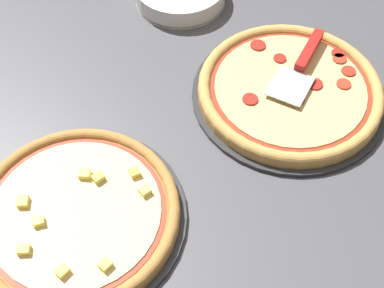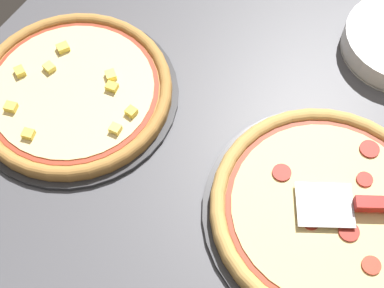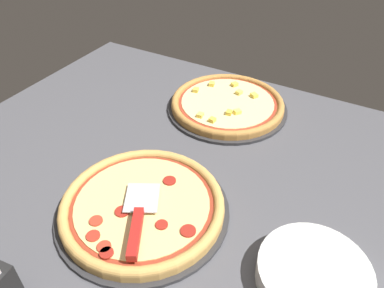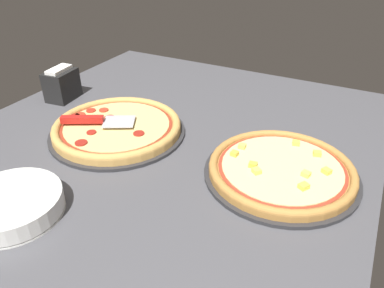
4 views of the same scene
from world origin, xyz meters
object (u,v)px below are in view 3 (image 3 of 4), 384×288
(pizza_front, at_px, (142,205))
(serving_spatula, at_px, (137,224))
(plate_stack, at_px, (313,275))
(pizza_back, at_px, (227,103))

(pizza_front, relative_size, serving_spatula, 1.79)
(pizza_front, bearing_deg, plate_stack, 2.17)
(pizza_back, xyz_separation_m, serving_spatula, (0.05, -0.59, 0.03))
(serving_spatula, height_order, plate_stack, serving_spatula)
(pizza_front, xyz_separation_m, serving_spatula, (0.04, -0.07, 0.02))
(pizza_front, xyz_separation_m, plate_stack, (0.41, 0.02, -0.00))
(pizza_front, distance_m, serving_spatula, 0.08)
(serving_spatula, bearing_deg, plate_stack, 12.68)
(plate_stack, bearing_deg, pizza_front, -177.83)
(pizza_back, xyz_separation_m, plate_stack, (0.43, -0.50, 0.00))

